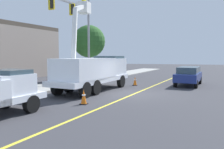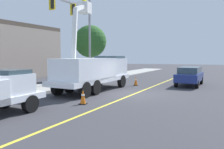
# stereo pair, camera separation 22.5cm
# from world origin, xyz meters

# --- Properties ---
(ground) EXTENTS (120.00, 120.00, 0.00)m
(ground) POSITION_xyz_m (0.00, 0.00, 0.00)
(ground) COLOR #38383D
(sidewalk_far_side) EXTENTS (59.75, 13.69, 0.12)m
(sidewalk_far_side) POSITION_xyz_m (1.31, 7.63, 0.06)
(sidewalk_far_side) COLOR #9E9E99
(sidewalk_far_side) RESTS_ON ground
(lane_centre_stripe) EXTENTS (49.31, 8.61, 0.01)m
(lane_centre_stripe) POSITION_xyz_m (0.00, 0.00, 0.00)
(lane_centre_stripe) COLOR yellow
(lane_centre_stripe) RESTS_ON ground
(utility_bucket_truck) EXTENTS (8.50, 3.85, 7.52)m
(utility_bucket_truck) POSITION_xyz_m (0.67, 3.36, 1.63)
(utility_bucket_truck) COLOR white
(utility_bucket_truck) RESTS_ON ground
(passing_minivan) EXTENTS (5.05, 2.68, 1.69)m
(passing_minivan) POSITION_xyz_m (6.13, -3.84, 0.97)
(passing_minivan) COLOR navy
(passing_minivan) RESTS_ON ground
(traffic_cone_mid_front) EXTENTS (0.40, 0.40, 0.84)m
(traffic_cone_mid_front) POSITION_xyz_m (-4.27, 2.03, 0.42)
(traffic_cone_mid_front) COLOR black
(traffic_cone_mid_front) RESTS_ON ground
(traffic_cone_mid_rear) EXTENTS (0.40, 0.40, 0.85)m
(traffic_cone_mid_rear) POSITION_xyz_m (4.65, 0.85, 0.42)
(traffic_cone_mid_rear) COLOR black
(traffic_cone_mid_rear) RESTS_ON ground
(traffic_signal_mast) EXTENTS (6.85, 1.34, 8.38)m
(traffic_signal_mast) POSITION_xyz_m (3.88, 6.16, 5.65)
(traffic_signal_mast) COLOR gray
(traffic_signal_mast) RESTS_ON ground
(street_tree_right) EXTENTS (3.67, 3.67, 6.17)m
(street_tree_right) POSITION_xyz_m (8.51, 6.93, 4.32)
(street_tree_right) COLOR brown
(street_tree_right) RESTS_ON ground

